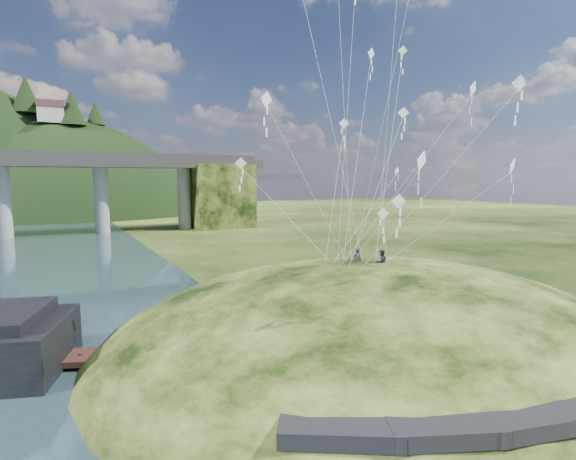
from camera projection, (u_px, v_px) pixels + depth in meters
name	position (u px, v px, depth m)	size (l,w,h in m)	color
ground	(274.00, 383.00, 22.88)	(320.00, 320.00, 0.00)	black
grass_hill	(373.00, 365.00, 28.56)	(36.00, 32.00, 13.00)	black
footpath	(555.00, 391.00, 17.60)	(22.29, 5.84, 0.83)	black
wooden_dock	(81.00, 358.00, 25.00)	(13.31, 6.94, 0.96)	#331A15
kite_flyers	(373.00, 249.00, 28.95)	(1.83, 1.78, 1.69)	#23242E
kite_swarm	(382.00, 92.00, 26.41)	(16.48, 18.26, 19.74)	white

